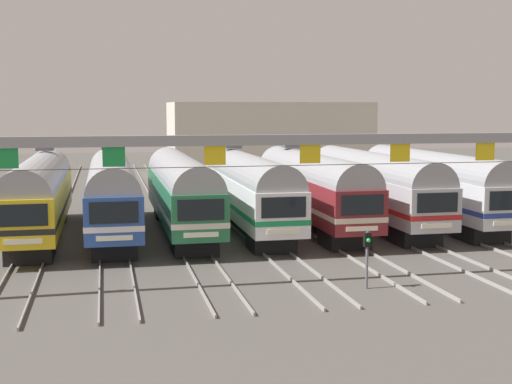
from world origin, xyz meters
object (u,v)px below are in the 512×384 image
Objects in this scene: commuter_train_yellow at (39,193)px; yard_signal_mast at (367,249)px; commuter_train_green at (181,189)px; commuter_train_stainless at (373,185)px; commuter_train_maroon at (311,186)px; commuter_train_white at (247,188)px; commuter_train_blue at (112,191)px; commuter_train_silver at (432,183)px; catenary_gantry at (310,158)px.

commuter_train_yellow is 7.38× the size of yard_signal_mast.
commuter_train_stainless is (12.39, 0.00, 0.00)m from commuter_train_green.
yard_signal_mast is at bearing -97.81° from commuter_train_maroon.
commuter_train_green is 4.13m from commuter_train_white.
commuter_train_blue is 1.00× the size of commuter_train_maroon.
commuter_train_yellow reaches higher than commuter_train_green.
catenary_gantry reaches higher than commuter_train_silver.
commuter_train_white is at bearing 0.06° from commuter_train_green.
commuter_train_silver is at bearing 55.55° from yard_signal_mast.
commuter_train_yellow is at bearing 180.00° from commuter_train_blue.
commuter_train_yellow is 1.00× the size of commuter_train_blue.
commuter_train_green is at bearing 180.00° from commuter_train_silver.
commuter_train_white is 1.00× the size of commuter_train_silver.
commuter_train_stainless is 4.13m from commuter_train_silver.
yard_signal_mast is at bearing -46.17° from commuter_train_yellow.
commuter_train_blue is at bearing 179.94° from commuter_train_green.
commuter_train_stainless is 1.00× the size of commuter_train_silver.
commuter_train_maroon is at bearing 0.00° from commuter_train_blue.
commuter_train_maroon is at bearing 82.19° from yard_signal_mast.
commuter_train_silver is (16.52, 0.00, 0.00)m from commuter_train_green.
catenary_gantry is at bearing -121.47° from commuter_train_stainless.
commuter_train_yellow is 1.00× the size of commuter_train_white.
commuter_train_stainless reaches higher than yard_signal_mast.
catenary_gantry is at bearing -107.01° from commuter_train_maroon.
commuter_train_blue is 8.26m from commuter_train_white.
commuter_train_white is 1.00× the size of commuter_train_stainless.
commuter_train_maroon is at bearing 179.94° from commuter_train_stainless.
commuter_train_blue is 7.38× the size of yard_signal_mast.
commuter_train_maroon is at bearing 0.00° from commuter_train_white.
commuter_train_maroon is 0.60× the size of catenary_gantry.
commuter_train_white is (4.13, 0.00, 0.00)m from commuter_train_green.
commuter_train_stainless is 7.38× the size of yard_signal_mast.
commuter_train_stainless is at bearing -0.03° from commuter_train_white.
commuter_train_blue is at bearing 0.00° from commuter_train_yellow.
commuter_train_white reaches higher than commuter_train_silver.
commuter_train_stainless is (16.52, -0.00, -0.00)m from commuter_train_blue.
commuter_train_blue is at bearing 121.46° from catenary_gantry.
yard_signal_mast is at bearing -55.56° from commuter_train_blue.
commuter_train_yellow is at bearing 180.00° from commuter_train_maroon.
commuter_train_silver is 0.60× the size of catenary_gantry.
commuter_train_blue is 1.00× the size of commuter_train_stainless.
commuter_train_maroon is 4.13m from commuter_train_stainless.
commuter_train_white is 4.13m from commuter_train_maroon.
commuter_train_blue is at bearing 180.00° from commuter_train_white.
commuter_train_stainless is (4.13, -0.00, -0.00)m from commuter_train_maroon.
commuter_train_blue is 1.00× the size of commuter_train_silver.
commuter_train_green is at bearing 180.00° from commuter_train_stainless.
commuter_train_green is 1.00× the size of commuter_train_silver.
commuter_train_white is 7.38× the size of yard_signal_mast.
commuter_train_silver is 18.53m from catenary_gantry.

